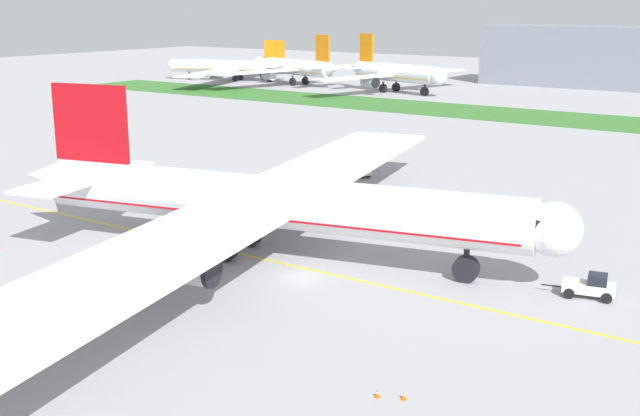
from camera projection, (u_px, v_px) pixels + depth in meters
The scene contains 13 objects.
ground_plane at pixel (301, 277), 73.71m from camera, with size 600.00×600.00×0.00m, color #9E9EA3.
apron_taxi_line at pixel (315, 271), 75.54m from camera, with size 280.00×0.36×0.01m, color yellow.
grass_median_strip at pixel (629, 124), 167.31m from camera, with size 320.00×24.00×0.10m, color #38722D.
airliner_foreground at pixel (264, 202), 78.38m from camera, with size 58.11×95.45×16.36m.
pushback_tug at pixel (591, 286), 68.49m from camera, with size 6.22×3.22×2.13m.
ground_crew_wingwalker_port at pixel (221, 230), 85.47m from camera, with size 0.30×0.57×1.63m.
ground_crew_marshaller_front at pixel (120, 247), 79.39m from camera, with size 0.25×0.59×1.69m.
traffic_cone_near_nose at pixel (404, 395), 50.85m from camera, with size 0.36×0.36×0.58m.
traffic_cone_port_wing at pixel (377, 393), 51.16m from camera, with size 0.36×0.36×0.58m.
service_truck_fuel_bowser at pixel (357, 165), 116.87m from camera, with size 5.94×4.51×3.12m.
parked_airliner_far_left at pixel (231, 67), 261.36m from camera, with size 43.32×71.03×13.21m.
parked_airliner_far_centre at pixel (295, 67), 248.71m from camera, with size 40.25×63.10×15.59m.
parked_airliner_far_right at pixel (395, 73), 226.32m from camera, with size 37.02×56.75×16.13m.
Camera 1 is at (41.08, -56.52, 24.41)m, focal length 44.97 mm.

